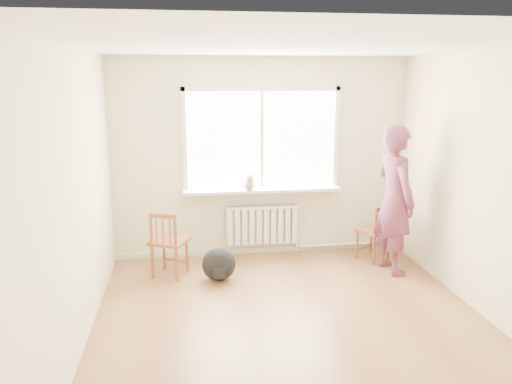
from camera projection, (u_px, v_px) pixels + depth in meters
name	position (u px, v px, depth m)	size (l,w,h in m)	color
floor	(296.00, 330.00, 4.92)	(4.50, 4.50, 0.00)	olive
ceiling	(301.00, 46.00, 4.30)	(4.50, 4.50, 0.00)	white
back_wall	(261.00, 158.00, 6.78)	(4.00, 0.01, 2.70)	beige
window	(262.00, 136.00, 6.68)	(2.12, 0.05, 1.42)	white
windowsill	(262.00, 190.00, 6.77)	(2.15, 0.22, 0.04)	white
radiator	(262.00, 224.00, 6.90)	(1.00, 0.12, 0.55)	white
heating_pipe	(347.00, 244.00, 7.18)	(0.04, 0.04, 1.40)	silver
baseboard	(261.00, 250.00, 7.06)	(4.00, 0.03, 0.08)	beige
chair_left	(168.00, 244.00, 6.14)	(0.54, 0.53, 0.85)	brown
chair_right	(376.00, 232.00, 6.70)	(0.52, 0.51, 0.78)	brown
person	(395.00, 200.00, 6.22)	(0.68, 0.45, 1.87)	#C44156
cat	(249.00, 183.00, 6.63)	(0.17, 0.39, 0.26)	#CCBB8B
backpack	(219.00, 264.00, 6.07)	(0.41, 0.31, 0.41)	black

